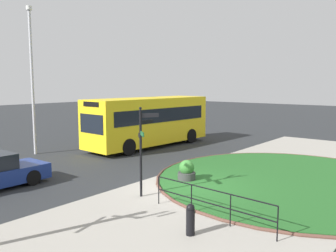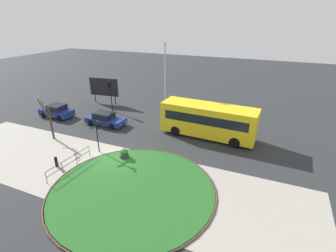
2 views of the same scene
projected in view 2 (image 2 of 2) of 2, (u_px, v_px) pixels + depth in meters
name	position (u px, v px, depth m)	size (l,w,h in m)	color
ground	(113.00, 160.00, 21.35)	(120.00, 120.00, 0.00)	#282B2D
sidewalk_paving	(99.00, 172.00, 19.72)	(32.00, 8.13, 0.02)	#9E998E
grass_island	(133.00, 190.00, 17.62)	(11.31, 11.31, 0.10)	#235B23
grass_kerb_ring	(133.00, 190.00, 17.62)	(11.62, 11.62, 0.11)	brown
signpost_directional	(97.00, 131.00, 21.82)	(1.05, 1.00, 3.34)	black
bollard_foreground	(56.00, 162.00, 20.21)	(0.24, 0.24, 0.91)	black
railing_grass_edge	(69.00, 162.00, 19.81)	(0.30, 4.39, 1.00)	black
bus_yellow	(208.00, 120.00, 24.83)	(9.34, 3.01, 3.24)	yellow
car_near_lane	(105.00, 119.00, 28.01)	(4.48, 1.86, 1.40)	navy
car_far_lane	(57.00, 111.00, 30.16)	(3.99, 1.92, 1.51)	navy
traffic_light_near	(110.00, 89.00, 31.27)	(0.48, 0.32, 3.80)	black
lamppost_tall	(165.00, 78.00, 28.92)	(0.32, 0.32, 8.56)	#B7B7BC
billboard_left	(104.00, 87.00, 34.41)	(4.17, 0.69, 3.44)	black
planter_near_signpost	(124.00, 154.00, 21.41)	(0.76, 0.76, 0.94)	#383838
street_tree_bare	(50.00, 121.00, 24.22)	(1.24, 1.21, 4.10)	#423323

